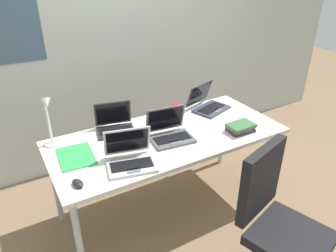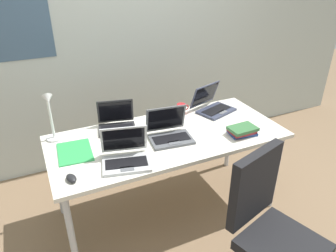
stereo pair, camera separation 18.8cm
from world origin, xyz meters
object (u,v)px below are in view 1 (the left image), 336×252
Objects in this scene: coffee_mug at (177,108)px; cell_phone at (153,123)px; computer_mouse at (78,183)px; laptop_back_left at (208,104)px; laptop_front_left at (170,133)px; desk_lamp at (49,122)px; laptop_center at (115,126)px; laptop_mid_desk at (130,158)px; office_chair at (278,234)px; book_stack at (241,127)px; paper_folder_near_lamp at (76,156)px.

cell_phone is at bearing -165.94° from coffee_mug.
cell_phone is (0.77, 0.50, -0.01)m from computer_mouse.
laptop_back_left is at bearing -12.64° from coffee_mug.
cell_phone is (0.00, 0.28, -0.04)m from laptop_front_left.
desk_lamp is 0.87m from laptop_front_left.
laptop_center is 0.70m from computer_mouse.
office_chair reaches higher than laptop_mid_desk.
laptop_mid_desk is 3.84× the size of computer_mouse.
laptop_center is 3.44× the size of computer_mouse.
book_stack reaches higher than paper_folder_near_lamp.
desk_lamp is 0.41× the size of office_chair.
computer_mouse is 1.19m from coffee_mug.
laptop_front_left is at bearing 160.87° from book_stack.
laptop_center is at bearing 149.25° from book_stack.
computer_mouse is 0.10× the size of office_chair.
laptop_front_left is at bearing 2.75° from computer_mouse.
laptop_back_left is (1.35, -0.03, -0.15)m from desk_lamp.
paper_folder_near_lamp is (-0.37, -0.22, -0.04)m from laptop_center.
laptop_center is at bearing 30.20° from paper_folder_near_lamp.
book_stack is at bearing -64.66° from coffee_mug.
office_chair is at bearing -109.83° from book_stack.
cell_phone is (0.40, 0.45, -0.04)m from laptop_mid_desk.
laptop_front_left is at bearing -128.41° from coffee_mug.
laptop_front_left is 0.56m from book_stack.
laptop_mid_desk reaches higher than coffee_mug.
cell_phone is at bearing -179.33° from laptop_back_left.
desk_lamp is 0.57m from computer_mouse.
laptop_mid_desk is 0.49m from laptop_center.
laptop_mid_desk is at bearing 178.75° from book_stack.
coffee_mug is (0.28, 0.35, -0.00)m from laptop_front_left.
computer_mouse is 1.29m from office_chair.
laptop_mid_desk is 0.95× the size of laptop_back_left.
desk_lamp reaches higher than paper_folder_near_lamp.
paper_folder_near_lamp is 1.00m from coffee_mug.
laptop_center reaches higher than computer_mouse.
office_chair is (0.60, -1.20, -0.39)m from laptop_center.
laptop_center is at bearing 134.65° from laptop_front_left.
paper_folder_near_lamp is (-1.22, 0.29, -0.03)m from book_stack.
laptop_center is at bearing 116.43° from office_chair.
book_stack is at bearing -93.32° from laptop_back_left.
cell_phone is 0.71m from paper_folder_near_lamp.
laptop_mid_desk is 3.26× the size of coffee_mug.
laptop_mid_desk is at bearing 133.52° from office_chair.
laptop_mid_desk is at bearing -99.82° from laptop_center.
desk_lamp is 1.36m from laptop_back_left.
computer_mouse is at bearing -87.28° from desk_lamp.
cell_phone is at bearing 14.56° from paper_folder_near_lamp.
desk_lamp is 4.17× the size of computer_mouse.
cell_phone is at bearing -6.91° from laptop_center.
office_chair is (1.05, -0.67, -0.36)m from computer_mouse.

